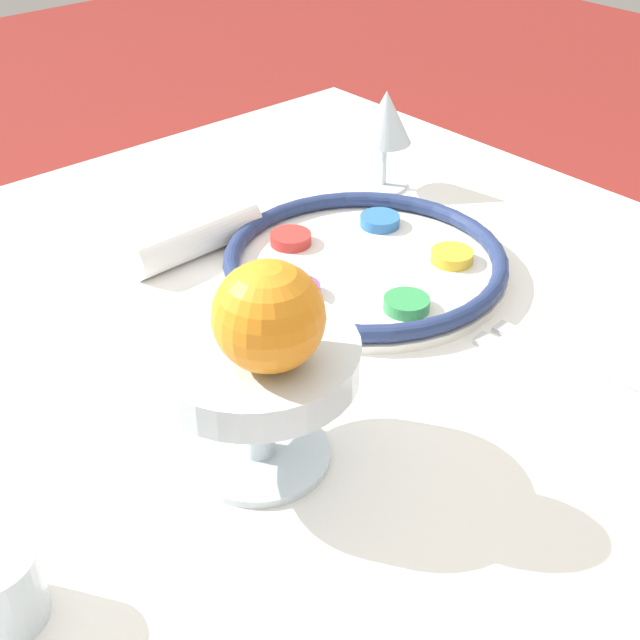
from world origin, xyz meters
name	(u,v)px	position (x,y,z in m)	size (l,w,h in m)	color
dining_table	(244,559)	(0.00, 0.00, 0.35)	(1.24, 1.04, 0.71)	white
seder_plate	(365,262)	(-0.20, 0.00, 0.72)	(0.34, 0.34, 0.03)	white
wine_glass	(386,120)	(-0.39, -0.16, 0.80)	(0.07, 0.07, 0.14)	silver
fruit_stand	(256,374)	(0.09, 0.17, 0.80)	(0.18, 0.18, 0.12)	silver
orange_fruit	(269,317)	(0.10, 0.20, 0.87)	(0.09, 0.09, 0.09)	orange
napkin_roll	(194,237)	(-0.08, -0.17, 0.73)	(0.18, 0.05, 0.05)	white
fork_left	(574,359)	(-0.24, 0.27, 0.71)	(0.04, 0.19, 0.01)	silver
fork_right	(556,371)	(-0.21, 0.27, 0.71)	(0.05, 0.19, 0.01)	silver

